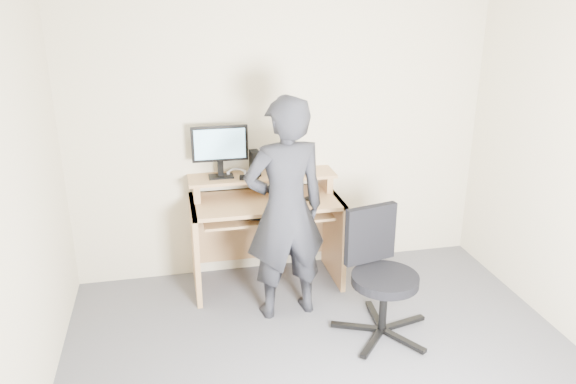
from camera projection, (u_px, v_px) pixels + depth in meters
name	position (u px, v px, depth m)	size (l,w,h in m)	color
back_wall	(282.00, 128.00, 4.64)	(3.50, 0.02, 2.50)	beige
desk	(264.00, 219.00, 4.64)	(1.20, 0.60, 0.91)	tan
monitor	(220.00, 147.00, 4.43)	(0.45, 0.12, 0.42)	black
external_drive	(255.00, 163.00, 4.54)	(0.07, 0.13, 0.20)	black
travel_mug	(284.00, 162.00, 4.60)	(0.08, 0.08, 0.18)	silver
smartphone	(289.00, 172.00, 4.62)	(0.07, 0.13, 0.01)	black
charger	(242.00, 178.00, 4.45)	(0.04, 0.04, 0.04)	black
headphones	(237.00, 174.00, 4.58)	(0.16, 0.16, 0.02)	silver
keyboard	(257.00, 214.00, 4.42)	(0.46, 0.18, 0.03)	black
mouse	(310.00, 198.00, 4.46)	(0.10, 0.06, 0.04)	black
office_chair	(380.00, 269.00, 3.94)	(0.71, 0.69, 0.89)	black
person	(285.00, 210.00, 4.04)	(0.61, 0.40, 1.68)	black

